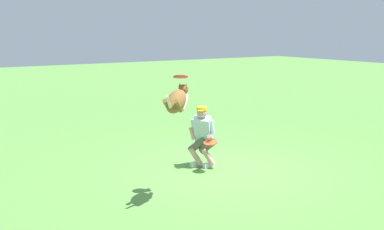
% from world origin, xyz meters
% --- Properties ---
extents(ground_plane, '(60.00, 60.00, 0.00)m').
position_xyz_m(ground_plane, '(0.00, 0.00, 0.00)').
color(ground_plane, '#5A9141').
extents(person, '(0.57, 0.71, 1.29)m').
position_xyz_m(person, '(0.29, -0.53, 0.70)').
color(person, silver).
rests_on(person, ground_plane).
extents(dog, '(0.81, 0.71, 0.50)m').
position_xyz_m(dog, '(1.70, 0.80, 1.71)').
color(dog, brown).
extents(frisbee_flying, '(0.34, 0.34, 0.10)m').
position_xyz_m(frisbee_flying, '(1.49, 0.57, 2.06)').
color(frisbee_flying, red).
extents(frisbee_held, '(0.35, 0.35, 0.07)m').
position_xyz_m(frisbee_held, '(0.37, -0.15, 0.61)').
color(frisbee_held, '#F24C24').
rests_on(frisbee_held, person).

